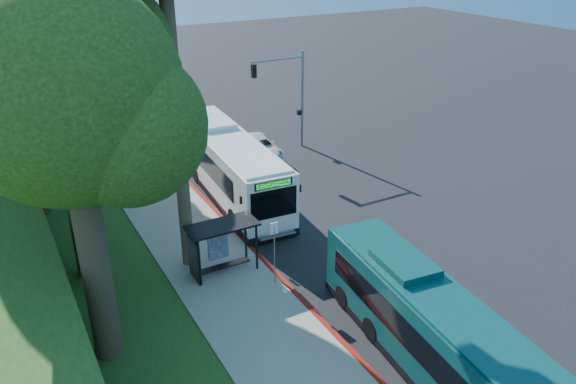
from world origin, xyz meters
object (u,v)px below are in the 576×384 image
bus_shelter (217,239)px  pickup (258,148)px  teal_bus (430,327)px  white_bus (228,162)px

bus_shelter → pickup: bus_shelter is taller
pickup → bus_shelter: bearing=-118.3°
bus_shelter → pickup: bearing=56.3°
teal_bus → pickup: teal_bus is taller
pickup → teal_bus: bearing=-94.5°
bus_shelter → pickup: size_ratio=0.59×
bus_shelter → white_bus: (4.04, 7.99, 0.14)m
bus_shelter → teal_bus: 10.32m
white_bus → teal_bus: white_bus is taller
pickup → white_bus: bearing=-129.1°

